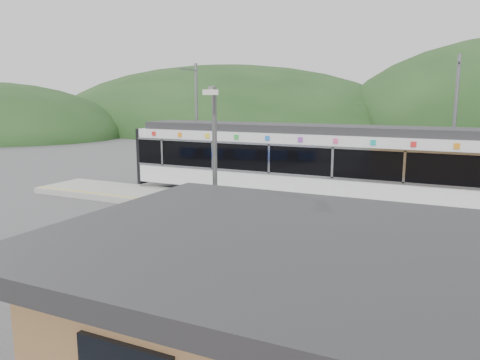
% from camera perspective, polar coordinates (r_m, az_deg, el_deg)
% --- Properties ---
extents(ground, '(120.00, 120.00, 0.00)m').
position_cam_1_polar(ground, '(17.98, 0.01, -6.29)').
color(ground, '#4C4C4F').
rests_on(ground, ground).
extents(hills, '(146.00, 149.00, 26.00)m').
position_cam_1_polar(hills, '(21.49, 21.55, -4.27)').
color(hills, '#1E3D19').
rests_on(hills, ground).
extents(platform, '(26.00, 3.20, 0.30)m').
position_cam_1_polar(platform, '(20.87, 3.94, -3.56)').
color(platform, '#9E9E99').
rests_on(platform, ground).
extents(yellow_line, '(26.00, 0.10, 0.01)m').
position_cam_1_polar(yellow_line, '(19.66, 2.54, -3.94)').
color(yellow_line, yellow).
rests_on(yellow_line, platform).
extents(train, '(20.44, 3.01, 3.74)m').
position_cam_1_polar(train, '(22.47, 10.96, 2.23)').
color(train, black).
rests_on(train, ground).
extents(catenary_mast_west, '(0.18, 1.80, 7.00)m').
position_cam_1_polar(catenary_mast_west, '(28.15, -5.35, 7.18)').
color(catenary_mast_west, slate).
rests_on(catenary_mast_west, ground).
extents(catenary_mast_east, '(0.18, 1.80, 7.00)m').
position_cam_1_polar(catenary_mast_east, '(24.16, 24.63, 5.82)').
color(catenary_mast_east, slate).
rests_on(catenary_mast_east, ground).
extents(station_shelter, '(9.20, 6.20, 3.00)m').
position_cam_1_polar(station_shelter, '(7.58, 12.13, -17.87)').
color(station_shelter, olive).
rests_on(station_shelter, ground).
extents(lamp_post, '(0.46, 1.01, 5.34)m').
position_cam_1_polar(lamp_post, '(11.58, -3.35, 0.78)').
color(lamp_post, slate).
rests_on(lamp_post, ground).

